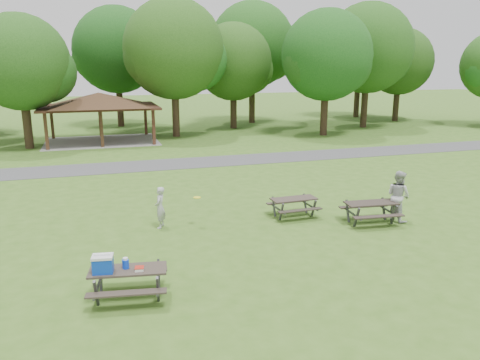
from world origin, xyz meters
name	(u,v)px	position (x,y,z in m)	size (l,w,h in m)	color
ground	(247,249)	(0.00, 0.00, 0.00)	(160.00, 160.00, 0.00)	#38601B
asphalt_path	(175,164)	(0.00, 14.00, 0.01)	(120.00, 3.20, 0.02)	#414143
pavilion	(99,102)	(-4.00, 24.00, 3.06)	(8.60, 7.01, 3.76)	#382214
tree_row_d	(22,65)	(-8.92, 22.53, 5.77)	(6.93, 6.60, 9.27)	black
tree_row_e	(175,52)	(2.10, 25.03, 6.78)	(8.40, 8.00, 11.02)	black
tree_row_f	(234,64)	(8.09, 28.53, 5.84)	(7.35, 7.00, 9.55)	black
tree_row_g	(327,58)	(14.09, 22.03, 6.33)	(7.77, 7.40, 10.25)	black
tree_row_h	(369,51)	(20.10, 25.53, 7.03)	(8.61, 8.20, 11.37)	black
tree_row_i	(400,63)	(26.08, 29.03, 5.91)	(7.14, 6.80, 9.52)	black
tree_deep_b	(118,53)	(-1.90, 33.03, 6.89)	(8.40, 8.00, 11.13)	black
tree_deep_c	(253,47)	(11.10, 32.03, 7.44)	(8.82, 8.40, 11.90)	#332416
tree_deep_d	(360,53)	(24.10, 33.53, 7.03)	(8.40, 8.00, 11.27)	black
picnic_table_near	(120,272)	(-4.10, -2.21, 0.77)	(2.15, 1.84, 1.34)	#312923
picnic_table_middle	(294,203)	(2.79, 2.66, 0.57)	(1.82, 1.49, 0.77)	#312823
picnic_table_far	(371,207)	(5.25, 1.08, 0.62)	(2.09, 1.76, 0.84)	black
frisbee_in_flight	(197,197)	(-1.06, 2.65, 1.11)	(0.34, 0.34, 0.02)	yellow
frisbee_thrower	(160,207)	(-2.39, 2.94, 0.77)	(0.56, 0.37, 1.54)	#A7A7A9
frisbee_catcher	(398,196)	(6.40, 1.05, 0.98)	(0.95, 0.74, 1.96)	#B0B0B3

